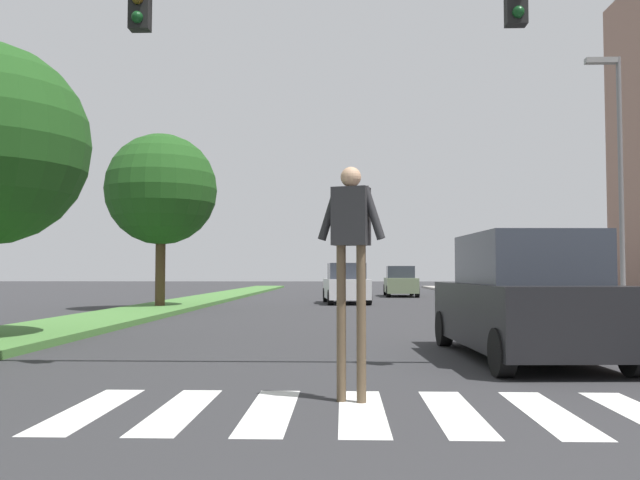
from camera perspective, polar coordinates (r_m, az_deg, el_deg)
name	(u,v)px	position (r m, az deg, el deg)	size (l,w,h in m)	color
ground_plane	(357,303)	(29.83, 3.21, -5.41)	(140.00, 140.00, 0.00)	#2D2D30
crosswalk	(408,412)	(6.73, 7.57, -14.43)	(6.75, 2.20, 0.01)	silver
median_strip	(187,303)	(28.58, -11.37, -5.32)	(2.54, 64.00, 0.15)	#477A38
tree_far	(161,190)	(25.19, -13.49, 4.22)	(4.09, 4.09, 6.32)	#4C3823
sidewalk_right	(550,303)	(29.11, 19.16, -5.18)	(3.00, 64.00, 0.15)	#9E9991
traffic_light_gantry	(139,53)	(9.79, -15.27, 15.25)	(9.45, 0.30, 6.00)	gold
street_lamp_right	(617,161)	(21.19, 24.18, 6.22)	(1.02, 0.24, 7.50)	slate
pedestrian_performer	(351,244)	(7.04, 2.68, -0.37)	(0.74, 0.34, 2.49)	brown
suv_crossing	(523,300)	(10.97, 17.08, -4.94)	(2.18, 4.69, 1.97)	black
sedan_midblock	(346,285)	(29.12, 2.25, -3.88)	(2.14, 4.21, 1.76)	silver
sedan_distant	(400,282)	(38.02, 6.93, -3.63)	(1.86, 4.58, 1.72)	gray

